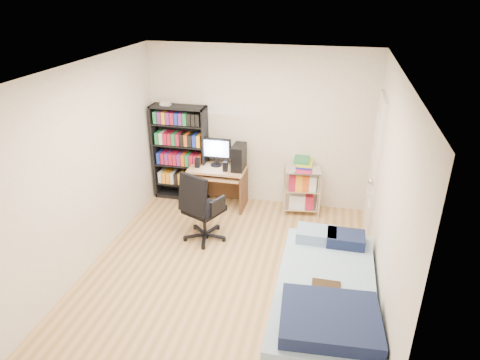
% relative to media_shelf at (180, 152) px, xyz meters
% --- Properties ---
extents(room, '(3.58, 4.08, 2.58)m').
position_rel_media_shelf_xyz_m(room, '(1.25, -1.84, 0.45)').
color(room, tan).
rests_on(room, ground).
extents(media_shelf, '(0.88, 0.29, 1.63)m').
position_rel_media_shelf_xyz_m(media_shelf, '(0.00, 0.00, 0.00)').
color(media_shelf, black).
rests_on(media_shelf, room).
extents(computer_desk, '(0.88, 0.51, 1.11)m').
position_rel_media_shelf_xyz_m(computer_desk, '(0.76, -0.14, -0.20)').
color(computer_desk, tan).
rests_on(computer_desk, room).
extents(office_chair, '(0.81, 0.81, 1.03)m').
position_rel_media_shelf_xyz_m(office_chair, '(0.73, -1.20, -0.48)').
color(office_chair, black).
rests_on(office_chair, room).
extents(wire_cart, '(0.60, 0.46, 0.90)m').
position_rel_media_shelf_xyz_m(wire_cart, '(1.99, -0.08, -0.22)').
color(wire_cart, white).
rests_on(wire_cart, room).
extents(bed, '(1.05, 2.10, 0.60)m').
position_rel_media_shelf_xyz_m(bed, '(2.46, -2.45, -0.54)').
color(bed, brown).
rests_on(bed, room).
extents(door, '(0.12, 0.80, 2.00)m').
position_rel_media_shelf_xyz_m(door, '(2.98, -0.49, 0.20)').
color(door, silver).
rests_on(door, room).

